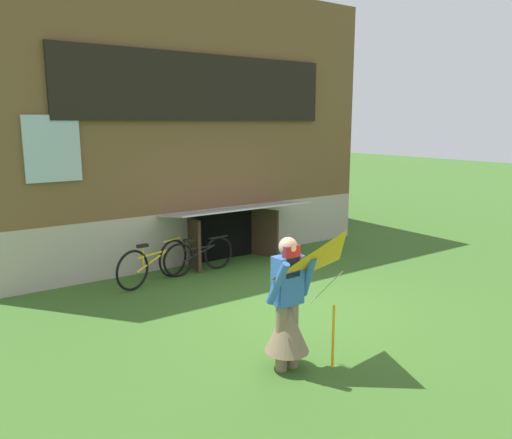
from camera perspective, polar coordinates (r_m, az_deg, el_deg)
ground_plane at (r=8.07m, az=4.79°, el=-9.63°), size 60.00×60.00×0.00m
log_house at (r=12.26m, az=-11.79°, el=10.34°), size 8.24×6.06×5.48m
person at (r=5.87m, az=3.62°, el=-10.80°), size 0.61×0.52×1.58m
kite at (r=5.54m, az=10.25°, el=-5.29°), size 0.97×0.92×1.63m
bicycle_black at (r=9.63m, az=-6.55°, el=-4.11°), size 1.52×0.09×0.69m
bicycle_yellow at (r=9.13m, az=-11.63°, el=-4.90°), size 1.60×0.60×0.76m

